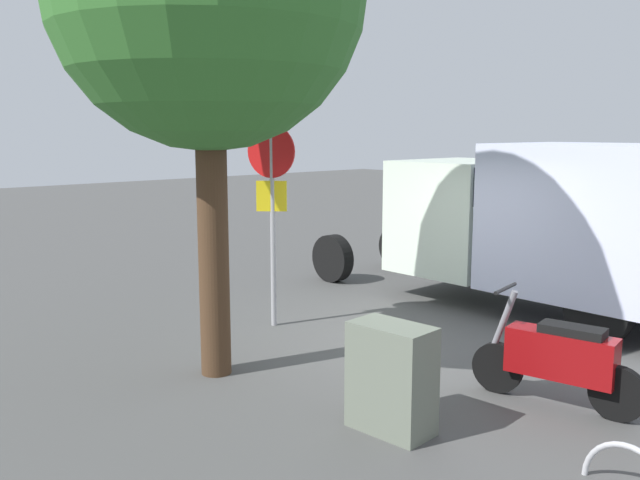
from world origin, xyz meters
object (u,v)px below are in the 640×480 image
object	(u,v)px
stop_sign	(272,194)
motorcycle	(559,358)
box_truck_near	(593,222)
utility_cabinet	(391,378)

from	to	relation	value
stop_sign	motorcycle	bearing A→B (deg)	-175.29
motorcycle	box_truck_near	bearing A→B (deg)	-79.12
stop_sign	utility_cabinet	xyz separation A→B (m)	(-3.57, 1.37, -1.43)
box_truck_near	stop_sign	size ratio (longest dim) A/B	2.86
motorcycle	stop_sign	xyz separation A→B (m)	(4.35, 0.36, 1.44)
box_truck_near	utility_cabinet	bearing A→B (deg)	96.10
box_truck_near	utility_cabinet	size ratio (longest dim) A/B	8.01
utility_cabinet	stop_sign	bearing A→B (deg)	-21.03
box_truck_near	motorcycle	distance (m)	3.69
stop_sign	utility_cabinet	bearing A→B (deg)	158.97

